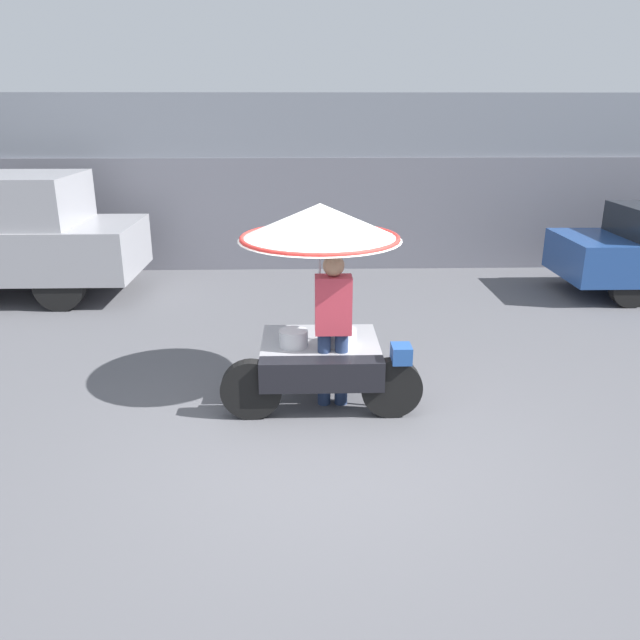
% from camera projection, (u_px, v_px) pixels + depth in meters
% --- Properties ---
extents(ground_plane, '(36.00, 36.00, 0.00)m').
position_uv_depth(ground_plane, '(327.00, 442.00, 6.04)').
color(ground_plane, '#56565B').
extents(shopfront_building, '(28.00, 2.06, 3.33)m').
position_uv_depth(shopfront_building, '(313.00, 179.00, 12.92)').
color(shopfront_building, gray).
rests_on(shopfront_building, ground).
extents(vendor_motorcycle_cart, '(2.09, 1.74, 2.13)m').
position_uv_depth(vendor_motorcycle_cart, '(320.00, 253.00, 6.56)').
color(vendor_motorcycle_cart, black).
rests_on(vendor_motorcycle_cart, ground).
extents(vendor_person, '(0.38, 0.22, 1.66)m').
position_uv_depth(vendor_person, '(333.00, 323.00, 6.53)').
color(vendor_person, navy).
rests_on(vendor_person, ground).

